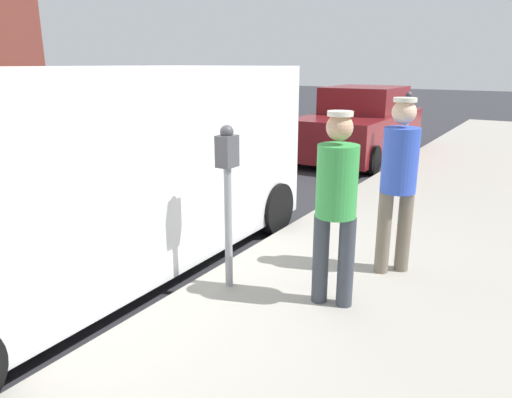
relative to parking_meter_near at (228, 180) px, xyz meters
name	(u,v)px	position (x,y,z in m)	size (l,w,h in m)	color
ground_plane	(138,264)	(-1.35, 0.12, -1.18)	(80.00, 80.00, 0.00)	#2D2D33
sidewalk_slab	(475,358)	(2.15, 0.12, -1.11)	(5.00, 32.00, 0.15)	#9E998E
parking_meter_near	(228,180)	(0.00, 0.00, 0.00)	(0.14, 0.18, 1.52)	gray
parking_meter_far	(407,118)	(0.00, 5.86, 0.00)	(0.14, 0.18, 1.52)	gray
pedestrian_in_green	(336,198)	(0.96, 0.21, -0.08)	(0.36, 0.34, 1.67)	#383D47
pedestrian_in_blue	(399,175)	(1.20, 1.15, -0.04)	(0.34, 0.34, 1.73)	#726656
parked_van	(94,168)	(-1.50, -0.23, -0.03)	(2.19, 5.23, 2.15)	white
parked_sedan_ahead	(361,126)	(-1.51, 7.54, -0.43)	(1.98, 4.42, 1.65)	maroon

